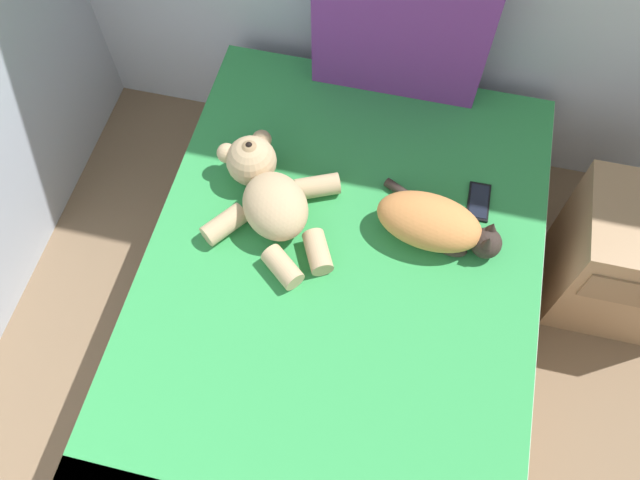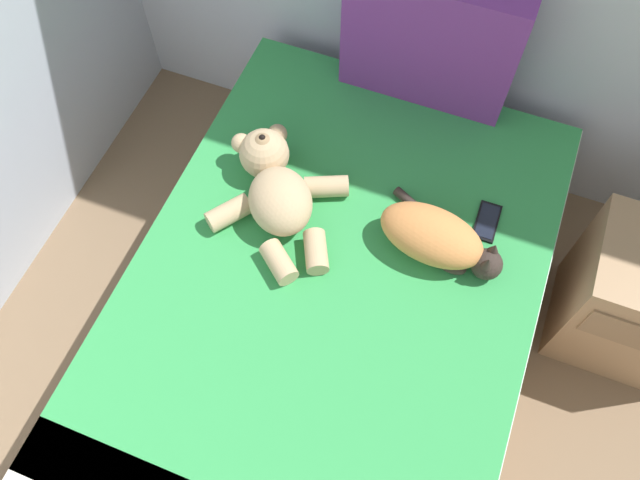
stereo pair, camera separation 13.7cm
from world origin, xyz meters
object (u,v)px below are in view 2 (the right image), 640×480
Objects in this scene: cell_phone at (487,222)px; nightstand at (640,301)px; bed at (327,322)px; teddy_bear at (276,188)px; patterned_cushion at (430,43)px; cat at (437,238)px.

nightstand is (0.59, 0.03, -0.24)m from cell_phone.
bed is 3.48× the size of nightstand.
bed is 0.50m from teddy_bear.
patterned_cushion reaches higher than cat.
cat is (0.23, -0.61, -0.17)m from patterned_cushion.
teddy_bear reaches higher than nightstand.
cat is at bearing -165.34° from nightstand.
cat is 0.81m from nightstand.
patterned_cushion reaches higher than teddy_bear.
bed is at bearing -155.25° from nightstand.
cat is 0.80× the size of teddy_bear.
nightstand is (0.73, 0.19, -0.30)m from cat.
cat reaches higher than cell_phone.
teddy_bear is at bearing 137.91° from bed.
bed is 12.87× the size of cell_phone.
cat is 0.76× the size of nightstand.
nightstand reaches higher than bed.
teddy_bear is 0.95× the size of nightstand.
nightstand is at bearing 14.66° from cat.
patterned_cushion is 1.14× the size of teddy_bear.
cell_phone is (0.14, 0.16, -0.07)m from cat.
patterned_cushion is 0.63m from cell_phone.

